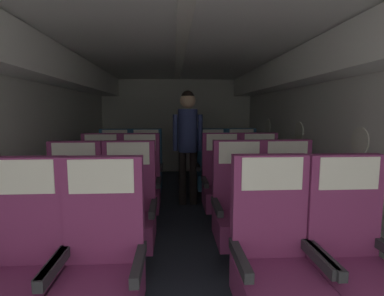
% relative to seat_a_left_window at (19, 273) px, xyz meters
% --- Properties ---
extents(ground, '(3.59, 7.09, 0.02)m').
position_rel_seat_a_left_window_xyz_m(ground, '(0.96, 1.69, -0.48)').
color(ground, '#2D3342').
extents(fuselage_shell, '(3.47, 6.74, 2.13)m').
position_rel_seat_a_left_window_xyz_m(fuselage_shell, '(0.97, 1.93, 1.09)').
color(fuselage_shell, silver).
rests_on(fuselage_shell, ground).
extents(seat_a_left_window, '(0.50, 0.50, 1.10)m').
position_rel_seat_a_left_window_xyz_m(seat_a_left_window, '(0.00, 0.00, 0.00)').
color(seat_a_left_window, '#38383D').
rests_on(seat_a_left_window, ground).
extents(seat_a_left_aisle, '(0.50, 0.50, 1.10)m').
position_rel_seat_a_left_window_xyz_m(seat_a_left_aisle, '(0.46, -0.01, 0.00)').
color(seat_a_left_aisle, '#38383D').
rests_on(seat_a_left_aisle, ground).
extents(seat_a_right_aisle, '(0.50, 0.50, 1.10)m').
position_rel_seat_a_left_window_xyz_m(seat_a_right_aisle, '(1.94, -0.02, 0.00)').
color(seat_a_right_aisle, '#38383D').
rests_on(seat_a_right_aisle, ground).
extents(seat_a_right_window, '(0.50, 0.50, 1.10)m').
position_rel_seat_a_left_window_xyz_m(seat_a_right_window, '(1.47, -0.01, 0.00)').
color(seat_a_right_window, '#38383D').
rests_on(seat_a_right_window, ground).
extents(seat_b_left_window, '(0.50, 0.50, 1.10)m').
position_rel_seat_a_left_window_xyz_m(seat_b_left_window, '(-0.00, 0.91, 0.00)').
color(seat_b_left_window, '#38383D').
rests_on(seat_b_left_window, ground).
extents(seat_b_left_aisle, '(0.50, 0.50, 1.10)m').
position_rel_seat_a_left_window_xyz_m(seat_b_left_aisle, '(0.47, 0.91, 0.00)').
color(seat_b_left_aisle, '#38383D').
rests_on(seat_b_left_aisle, ground).
extents(seat_b_right_aisle, '(0.50, 0.50, 1.10)m').
position_rel_seat_a_left_window_xyz_m(seat_b_right_aisle, '(1.92, 0.91, 0.00)').
color(seat_b_right_aisle, '#38383D').
rests_on(seat_b_right_aisle, ground).
extents(seat_b_right_window, '(0.50, 0.50, 1.10)m').
position_rel_seat_a_left_window_xyz_m(seat_b_right_window, '(1.47, 0.91, 0.00)').
color(seat_b_right_window, '#38383D').
rests_on(seat_b_right_window, ground).
extents(seat_c_left_window, '(0.50, 0.50, 1.10)m').
position_rel_seat_a_left_window_xyz_m(seat_c_left_window, '(0.01, 1.85, 0.00)').
color(seat_c_left_window, '#38383D').
rests_on(seat_c_left_window, ground).
extents(seat_c_left_aisle, '(0.50, 0.50, 1.10)m').
position_rel_seat_a_left_window_xyz_m(seat_c_left_aisle, '(0.47, 1.83, 0.00)').
color(seat_c_left_aisle, '#38383D').
rests_on(seat_c_left_aisle, ground).
extents(seat_c_right_aisle, '(0.50, 0.50, 1.10)m').
position_rel_seat_a_left_window_xyz_m(seat_c_right_aisle, '(1.93, 1.83, 0.00)').
color(seat_c_right_aisle, '#38383D').
rests_on(seat_c_right_aisle, ground).
extents(seat_c_right_window, '(0.50, 0.50, 1.10)m').
position_rel_seat_a_left_window_xyz_m(seat_c_right_window, '(1.46, 1.82, 0.00)').
color(seat_c_right_window, '#38383D').
rests_on(seat_c_right_window, ground).
extents(seat_d_left_window, '(0.50, 0.50, 1.10)m').
position_rel_seat_a_left_window_xyz_m(seat_d_left_window, '(-0.00, 2.75, 0.00)').
color(seat_d_left_window, '#38383D').
rests_on(seat_d_left_window, ground).
extents(seat_d_left_aisle, '(0.50, 0.50, 1.10)m').
position_rel_seat_a_left_window_xyz_m(seat_d_left_aisle, '(0.46, 2.75, 0.00)').
color(seat_d_left_aisle, '#38383D').
rests_on(seat_d_left_aisle, ground).
extents(seat_d_right_aisle, '(0.50, 0.50, 1.10)m').
position_rel_seat_a_left_window_xyz_m(seat_d_right_aisle, '(1.93, 2.76, 0.00)').
color(seat_d_right_aisle, '#38383D').
rests_on(seat_d_right_aisle, ground).
extents(seat_d_right_window, '(0.50, 0.50, 1.10)m').
position_rel_seat_a_left_window_xyz_m(seat_d_right_window, '(1.45, 2.75, 0.00)').
color(seat_d_right_window, '#38383D').
rests_on(seat_d_right_window, ground).
extents(flight_attendant, '(0.43, 0.28, 1.66)m').
position_rel_seat_a_left_window_xyz_m(flight_attendant, '(1.08, 2.61, 0.56)').
color(flight_attendant, black).
rests_on(flight_attendant, ground).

